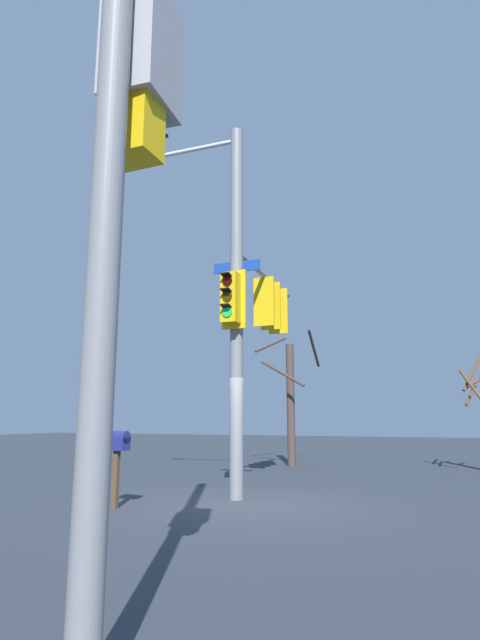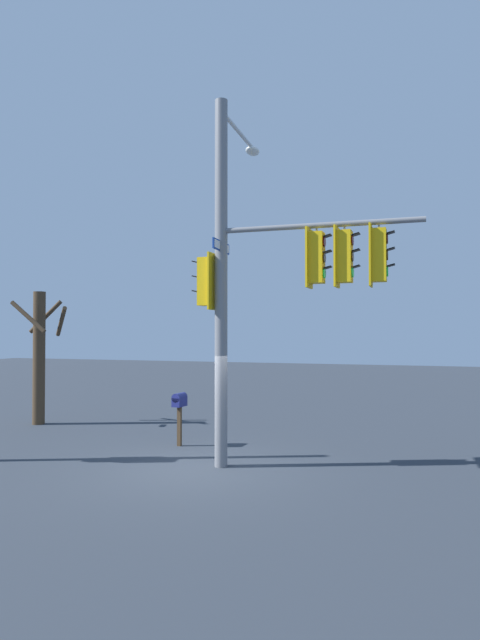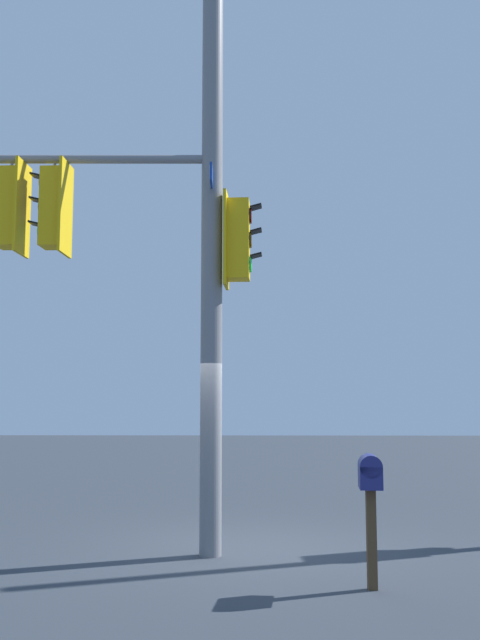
# 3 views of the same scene
# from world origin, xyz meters

# --- Properties ---
(ground_plane) EXTENTS (80.00, 80.00, 0.00)m
(ground_plane) POSITION_xyz_m (0.00, 0.00, 0.00)
(ground_plane) COLOR #2E353E
(main_signal_pole_assembly) EXTENTS (5.11, 3.46, 8.35)m
(main_signal_pole_assembly) POSITION_xyz_m (-1.44, -0.58, 4.56)
(main_signal_pole_assembly) COLOR slate
(main_signal_pole_assembly) RESTS_ON ground
(mailbox) EXTENTS (0.28, 0.46, 1.41)m
(mailbox) POSITION_xyz_m (1.33, -2.16, 1.11)
(mailbox) COLOR #4C3823
(mailbox) RESTS_ON ground
(bare_tree_across_street) EXTENTS (1.77, 1.78, 4.37)m
(bare_tree_across_street) POSITION_xyz_m (7.17, -3.77, 2.34)
(bare_tree_across_street) COLOR #463524
(bare_tree_across_street) RESTS_ON ground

